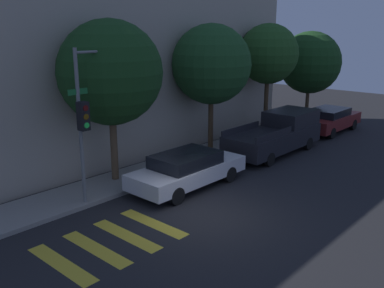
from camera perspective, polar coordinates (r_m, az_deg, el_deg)
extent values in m
plane|color=black|center=(13.57, 1.58, -9.58)|extent=(60.00, 60.00, 0.00)
cube|color=gray|center=(16.40, -9.78, -5.05)|extent=(26.00, 2.08, 0.14)
cube|color=#A89E8E|center=(19.22, -18.63, 8.63)|extent=(26.00, 6.00, 7.49)
cube|color=gold|center=(11.54, -17.01, -15.06)|extent=(0.45, 2.60, 0.00)
cube|color=gold|center=(12.01, -12.68, -13.46)|extent=(0.45, 2.60, 0.00)
cube|color=gold|center=(12.55, -8.76, -11.93)|extent=(0.45, 2.60, 0.00)
cube|color=gold|center=(13.15, -5.21, -10.48)|extent=(0.45, 2.60, 0.00)
cylinder|color=slate|center=(13.96, -14.65, 1.77)|extent=(0.12, 0.12, 5.12)
cube|color=black|center=(13.69, -14.30, 3.62)|extent=(0.30, 0.30, 0.90)
cylinder|color=#4C0C0C|center=(13.51, -14.00, 4.66)|extent=(0.18, 0.02, 0.18)
cylinder|color=#593D0A|center=(13.56, -13.92, 3.54)|extent=(0.18, 0.02, 0.18)
cylinder|color=#26E54C|center=(13.61, -13.85, 2.43)|extent=(0.18, 0.02, 0.18)
cube|color=#19662D|center=(13.74, -15.00, 6.75)|extent=(0.70, 0.02, 0.18)
cylinder|color=slate|center=(14.15, -12.12, 11.98)|extent=(1.86, 0.08, 0.08)
sphere|color=#F9E5B2|center=(14.72, -9.12, 11.85)|extent=(0.36, 0.36, 0.36)
cube|color=silver|center=(15.72, -0.54, -3.74)|extent=(4.70, 1.82, 0.56)
cube|color=black|center=(15.48, -0.84, -2.07)|extent=(2.44, 1.60, 0.46)
cylinder|color=black|center=(17.36, 0.73, -2.86)|extent=(0.60, 0.22, 0.60)
cylinder|color=black|center=(16.38, 5.04, -4.05)|extent=(0.60, 0.22, 0.60)
cylinder|color=black|center=(15.42, -6.48, -5.34)|extent=(0.60, 0.22, 0.60)
cylinder|color=black|center=(14.30, -2.09, -6.92)|extent=(0.60, 0.22, 0.60)
cube|color=black|center=(20.20, 10.78, 0.72)|extent=(5.56, 1.97, 0.85)
cube|color=black|center=(21.33, 13.05, 3.48)|extent=(2.50, 1.81, 0.69)
cube|color=black|center=(19.40, 6.53, 2.01)|extent=(2.78, 0.08, 0.28)
cube|color=black|center=(18.48, 10.89, 1.17)|extent=(2.78, 0.08, 0.28)
cylinder|color=black|center=(22.19, 11.11, 0.88)|extent=(0.60, 0.22, 0.60)
cylinder|color=black|center=(21.36, 15.20, 0.07)|extent=(0.60, 0.22, 0.60)
cylinder|color=black|center=(19.40, 5.80, -0.98)|extent=(0.60, 0.22, 0.60)
cylinder|color=black|center=(18.45, 10.27, -2.01)|extent=(0.60, 0.22, 0.60)
cube|color=maroon|center=(25.34, 17.80, 2.95)|extent=(4.58, 1.85, 0.64)
cube|color=black|center=(25.14, 17.79, 4.07)|extent=(2.38, 1.63, 0.40)
cylinder|color=black|center=(27.01, 17.41, 3.01)|extent=(0.60, 0.22, 0.60)
cylinder|color=black|center=(26.38, 20.68, 2.45)|extent=(0.60, 0.22, 0.60)
cylinder|color=black|center=(24.51, 14.58, 2.03)|extent=(0.60, 0.22, 0.60)
cylinder|color=black|center=(23.81, 18.12, 1.38)|extent=(0.60, 0.22, 0.60)
cylinder|color=brown|center=(16.24, -10.36, -0.47)|extent=(0.27, 0.27, 2.74)
sphere|color=#193D19|center=(15.73, -10.84, 9.34)|extent=(3.78, 3.78, 3.78)
cylinder|color=#4C3823|center=(20.06, 2.51, 2.78)|extent=(0.24, 0.24, 2.75)
sphere|color=#1E4721|center=(19.66, 2.60, 10.59)|extent=(3.62, 3.62, 3.62)
cylinder|color=#4C3823|center=(23.78, 9.82, 5.06)|extent=(0.23, 0.23, 3.17)
sphere|color=#234C1E|center=(23.46, 10.13, 11.75)|extent=(3.18, 3.18, 3.18)
cylinder|color=brown|center=(27.96, 15.08, 5.27)|extent=(0.22, 0.22, 2.22)
sphere|color=#193D19|center=(27.66, 15.45, 10.43)|extent=(3.79, 3.79, 3.79)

